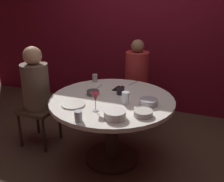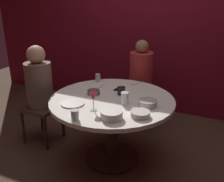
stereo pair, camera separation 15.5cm
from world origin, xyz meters
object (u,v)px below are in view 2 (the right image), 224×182
Objects in this scene: dining_table at (112,112)px; seated_diner_left at (39,85)px; seated_diner_back at (141,74)px; cell_phone at (119,89)px; candle_holder at (121,91)px; wine_glass at (93,97)px; bowl_serving_large at (148,103)px; bowl_small_white at (94,92)px; cup_by_left_diner at (125,98)px; bowl_sauce_side at (140,114)px; dinner_plate at (73,103)px; bowl_salad_center at (112,115)px; cup_by_right_diner at (98,78)px; cup_near_candle at (75,115)px.

seated_diner_left is at bearing 180.00° from dining_table.
cell_phone is (-0.04, -0.67, 0.01)m from seated_diner_back.
wine_glass is at bearing -99.64° from candle_holder.
bowl_small_white is (-0.62, 0.05, -0.01)m from bowl_serving_large.
cup_by_left_diner is at bearing -54.13° from cell_phone.
seated_diner_back is 6.92× the size of bowl_sauce_side.
candle_holder is 0.55m from dinner_plate.
bowl_salad_center is (0.22, -0.68, 0.03)m from cell_phone.
bowl_sauce_side is at bearing -11.50° from seated_diner_left.
candle_holder is 0.62× the size of bowl_sauce_side.
cup_by_right_diner is (-0.38, 0.42, 0.20)m from dining_table.
bowl_salad_center is 1.00m from cup_by_right_diner.
dining_table is at bearing 45.58° from dinner_plate.
wine_glass is at bearing -20.15° from seated_diner_left.
dining_table is 12.13× the size of candle_holder.
bowl_serving_large is 0.25m from bowl_sauce_side.
seated_diner_back reaches higher than cup_near_candle.
bowl_sauce_side reaches higher than dinner_plate.
cell_phone is (-0.01, 0.61, -0.12)m from wine_glass.
seated_diner_back is at bearing 111.92° from bowl_serving_large.
wine_glass is 0.25m from cup_near_candle.
bowl_small_white is at bearing 173.94° from dining_table.
bowl_small_white is at bearing 154.60° from bowl_sauce_side.
seated_diner_left reaches higher than bowl_sauce_side.
seated_diner_back is at bearing 53.78° from cup_by_right_diner.
cup_near_candle is at bearing -33.57° from seated_diner_left.
bowl_sauce_side is 0.30m from cup_by_left_diner.
seated_diner_left is (-0.94, 0.00, 0.17)m from dining_table.
bowl_small_white is (-0.19, -0.25, 0.02)m from cell_phone.
bowl_salad_center is at bearing -147.22° from bowl_sauce_side.
bowl_salad_center reaches higher than dinner_plate.
dinner_plate is at bearing -82.51° from cup_by_right_diner.
seated_diner_back reaches higher than cell_phone.
seated_diner_left is 1.36m from bowl_sauce_side.
cell_phone reaches higher than dining_table.
cup_near_candle is (-0.09, -1.51, 0.05)m from seated_diner_back.
wine_glass reaches higher than cup_near_candle.
wine_glass is (0.90, -0.33, 0.12)m from seated_diner_left.
seated_diner_back reaches higher than bowl_sauce_side.
bowl_salad_center is at bearing 30.02° from cup_near_candle.
bowl_serving_large is at bearing 91.75° from bowl_sauce_side.
dinner_plate is 2.54× the size of cup_near_candle.
dinner_plate is 1.35× the size of bowl_sauce_side.
cup_by_left_diner is (-0.22, -0.05, 0.03)m from bowl_serving_large.
bowl_small_white is at bearing 1.93° from seated_diner_left.
cell_phone is 1.06× the size of bowl_small_white.
wine_glass is 0.91× the size of bowl_salad_center.
candle_holder is 0.80× the size of bowl_small_white.
cup_by_left_diner is (-0.23, 0.20, 0.04)m from bowl_sauce_side.
cup_near_candle is (0.20, -0.27, 0.04)m from dinner_plate.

